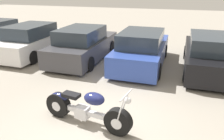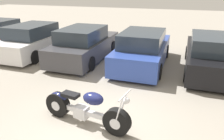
{
  "view_description": "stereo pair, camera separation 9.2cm",
  "coord_description": "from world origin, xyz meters",
  "px_view_note": "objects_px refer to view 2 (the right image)",
  "views": [
    {
      "loc": [
        1.8,
        -4.05,
        3.21
      ],
      "look_at": [
        -0.06,
        1.77,
        0.85
      ],
      "focal_mm": 35.0,
      "sensor_mm": 36.0,
      "label": 1
    },
    {
      "loc": [
        1.89,
        -4.02,
        3.21
      ],
      "look_at": [
        -0.06,
        1.77,
        0.85
      ],
      "focal_mm": 35.0,
      "sensor_mm": 36.0,
      "label": 2
    }
  ],
  "objects_px": {
    "parked_car_white": "(35,40)",
    "parked_car_black": "(212,55)",
    "motorcycle": "(85,109)",
    "parked_car_blue": "(143,50)",
    "parked_car_dark_grey": "(85,45)"
  },
  "relations": [
    {
      "from": "parked_car_white",
      "to": "parked_car_black",
      "type": "distance_m",
      "value": 8.09
    },
    {
      "from": "motorcycle",
      "to": "parked_car_blue",
      "type": "height_order",
      "value": "parked_car_blue"
    },
    {
      "from": "parked_car_dark_grey",
      "to": "parked_car_white",
      "type": "bearing_deg",
      "value": 179.46
    },
    {
      "from": "parked_car_white",
      "to": "parked_car_blue",
      "type": "height_order",
      "value": "same"
    },
    {
      "from": "parked_car_blue",
      "to": "parked_car_black",
      "type": "xyz_separation_m",
      "value": [
        2.7,
        0.08,
        0.0
      ]
    },
    {
      "from": "parked_car_blue",
      "to": "parked_car_black",
      "type": "relative_size",
      "value": 1.0
    },
    {
      "from": "motorcycle",
      "to": "parked_car_blue",
      "type": "bearing_deg",
      "value": 84.05
    },
    {
      "from": "parked_car_blue",
      "to": "motorcycle",
      "type": "bearing_deg",
      "value": -95.95
    },
    {
      "from": "parked_car_white",
      "to": "parked_car_black",
      "type": "xyz_separation_m",
      "value": [
        8.09,
        0.08,
        0.0
      ]
    },
    {
      "from": "motorcycle",
      "to": "parked_car_dark_grey",
      "type": "bearing_deg",
      "value": 115.17
    },
    {
      "from": "parked_car_dark_grey",
      "to": "motorcycle",
      "type": "bearing_deg",
      "value": -64.83
    },
    {
      "from": "motorcycle",
      "to": "parked_car_dark_grey",
      "type": "distance_m",
      "value": 5.19
    },
    {
      "from": "parked_car_dark_grey",
      "to": "parked_car_black",
      "type": "height_order",
      "value": "same"
    },
    {
      "from": "parked_car_white",
      "to": "parked_car_dark_grey",
      "type": "bearing_deg",
      "value": -0.54
    },
    {
      "from": "parked_car_white",
      "to": "parked_car_dark_grey",
      "type": "height_order",
      "value": "same"
    }
  ]
}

